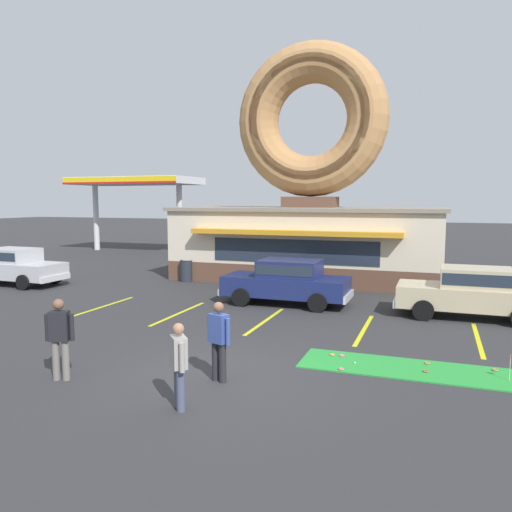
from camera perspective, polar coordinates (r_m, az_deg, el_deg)
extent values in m
plane|color=#2D2D30|center=(10.81, -4.94, -13.60)|extent=(160.00, 160.00, 0.00)
cube|color=brown|center=(24.11, 6.15, -1.38)|extent=(12.00, 6.00, 0.90)
cube|color=beige|center=(23.94, 6.20, 2.42)|extent=(12.00, 6.00, 2.30)
cube|color=gray|center=(23.89, 6.23, 5.36)|extent=(12.30, 6.30, 0.16)
cube|color=orange|center=(20.74, 4.04, 2.66)|extent=(9.00, 0.60, 0.20)
cube|color=#232D3D|center=(21.08, 4.23, 0.54)|extent=(7.20, 0.03, 1.00)
cube|color=brown|center=(23.89, 6.24, 6.15)|extent=(2.40, 1.80, 0.50)
torus|color=#B27F4C|center=(24.18, 6.36, 15.20)|extent=(7.10, 1.90, 7.10)
torus|color=#936038|center=(23.77, 6.11, 15.35)|extent=(6.24, 1.05, 6.24)
cube|color=green|center=(11.69, 16.68, -12.21)|extent=(4.59, 1.45, 0.03)
torus|color=#D8667F|center=(12.16, 9.80, -11.14)|extent=(0.13, 0.13, 0.04)
torus|color=#D17F47|center=(12.18, 8.72, -11.09)|extent=(0.13, 0.13, 0.04)
torus|color=#A5724C|center=(12.19, 25.67, -11.65)|extent=(0.13, 0.13, 0.04)
torus|color=#A5724C|center=(12.09, 18.99, -11.50)|extent=(0.13, 0.13, 0.04)
torus|color=#D8667F|center=(11.25, 9.73, -12.61)|extent=(0.13, 0.13, 0.04)
torus|color=brown|center=(11.55, 18.82, -12.35)|extent=(0.13, 0.13, 0.04)
sphere|color=white|center=(11.69, 11.23, -11.89)|extent=(0.04, 0.04, 0.04)
cylinder|color=silver|center=(11.60, 27.03, -11.31)|extent=(0.01, 0.01, 0.55)
cube|color=navy|center=(17.80, 3.42, -3.43)|extent=(4.41, 1.78, 0.68)
cube|color=navy|center=(17.66, 3.90, -1.41)|extent=(2.11, 1.57, 0.60)
cube|color=#232D3D|center=(17.66, 3.90, -1.35)|extent=(2.02, 1.59, 0.36)
cube|color=silver|center=(18.59, -3.19, -3.76)|extent=(0.11, 1.67, 0.24)
cube|color=silver|center=(17.35, 10.51, -4.59)|extent=(0.11, 1.67, 0.24)
cylinder|color=black|center=(17.49, -1.72, -4.73)|extent=(0.64, 0.22, 0.64)
cylinder|color=black|center=(19.10, 0.25, -3.78)|extent=(0.64, 0.22, 0.64)
cylinder|color=black|center=(16.68, 7.05, -5.32)|extent=(0.64, 0.22, 0.64)
cylinder|color=black|center=(18.37, 8.30, -4.26)|extent=(0.64, 0.22, 0.64)
cube|color=#B2B5BA|center=(24.27, -25.82, -1.43)|extent=(4.43, 1.85, 0.68)
cube|color=#B2B5BA|center=(24.31, -26.13, 0.08)|extent=(2.13, 1.60, 0.60)
cube|color=#232D3D|center=(24.30, -26.14, 0.13)|extent=(2.05, 1.62, 0.36)
cube|color=silver|center=(22.73, -21.93, -2.35)|extent=(0.13, 1.67, 0.24)
cylinder|color=black|center=(23.97, -22.01, -2.17)|extent=(0.64, 0.23, 0.64)
cylinder|color=black|center=(22.73, -25.03, -2.75)|extent=(0.64, 0.23, 0.64)
cylinder|color=black|center=(25.90, -26.43, -1.77)|extent=(0.64, 0.23, 0.64)
cube|color=#BCAD89|center=(17.10, 23.28, -4.35)|extent=(4.40, 1.77, 0.68)
cube|color=#BCAD89|center=(17.01, 23.88, -2.25)|extent=(2.10, 1.57, 0.60)
cube|color=#232D3D|center=(17.00, 23.88, -2.18)|extent=(2.02, 1.59, 0.36)
cube|color=silver|center=(17.15, 15.76, -4.85)|extent=(0.10, 1.67, 0.24)
cylinder|color=black|center=(16.27, 18.57, -5.91)|extent=(0.64, 0.22, 0.64)
cylinder|color=black|center=(18.00, 18.73, -4.75)|extent=(0.64, 0.22, 0.64)
cylinder|color=#474C66|center=(9.31, -8.89, -14.51)|extent=(0.15, 0.15, 0.77)
cylinder|color=#474C66|center=(9.13, -8.61, -14.94)|extent=(0.15, 0.15, 0.77)
cube|color=gray|center=(9.00, -8.82, -10.78)|extent=(0.43, 0.44, 0.56)
cylinder|color=gray|center=(9.24, -9.16, -10.50)|extent=(0.10, 0.10, 0.52)
cylinder|color=gray|center=(8.78, -8.46, -11.41)|extent=(0.10, 0.10, 0.52)
sphere|color=#9E7051|center=(8.89, -8.87, -8.23)|extent=(0.21, 0.21, 0.21)
cylinder|color=slate|center=(11.25, -21.89, -11.00)|extent=(0.15, 0.15, 0.84)
cylinder|color=slate|center=(11.18, -20.91, -11.07)|extent=(0.15, 0.15, 0.84)
cube|color=black|center=(11.03, -21.55, -7.44)|extent=(0.44, 0.36, 0.61)
cylinder|color=black|center=(11.13, -22.76, -7.53)|extent=(0.10, 0.10, 0.56)
cylinder|color=black|center=(10.95, -20.32, -7.65)|extent=(0.10, 0.10, 0.56)
sphere|color=brown|center=(10.93, -21.65, -5.16)|extent=(0.22, 0.22, 0.22)
cylinder|color=#232328|center=(10.50, -4.65, -11.86)|extent=(0.15, 0.15, 0.81)
cylinder|color=#232328|center=(10.37, -3.84, -12.09)|extent=(0.15, 0.15, 0.81)
cube|color=#33478C|center=(10.24, -4.28, -8.25)|extent=(0.44, 0.35, 0.59)
cylinder|color=#33478C|center=(10.41, -5.29, -8.17)|extent=(0.10, 0.10, 0.55)
cylinder|color=#33478C|center=(10.08, -3.24, -8.64)|extent=(0.10, 0.10, 0.55)
sphere|color=brown|center=(10.14, -4.30, -5.86)|extent=(0.22, 0.22, 0.22)
cylinder|color=#232833|center=(23.00, -7.99, -1.72)|extent=(0.56, 0.56, 0.95)
torus|color=black|center=(22.94, -8.01, -0.54)|extent=(0.57, 0.57, 0.05)
cylinder|color=silver|center=(39.05, -17.81, 4.19)|extent=(0.40, 0.40, 4.80)
cylinder|color=silver|center=(35.22, -8.73, 4.21)|extent=(0.40, 0.40, 4.80)
cube|color=silver|center=(37.02, -13.61, 8.31)|extent=(9.00, 4.40, 0.50)
cube|color=yellow|center=(35.19, -15.62, 8.36)|extent=(9.00, 0.04, 0.44)
cube|color=red|center=(35.16, -15.64, 8.09)|extent=(9.00, 0.04, 0.12)
cube|color=yellow|center=(18.25, -17.15, -5.56)|extent=(0.12, 3.60, 0.01)
cube|color=yellow|center=(16.64, -8.82, -6.49)|extent=(0.12, 3.60, 0.01)
cube|color=yellow|center=(15.46, 1.07, -7.42)|extent=(0.12, 3.60, 0.01)
cube|color=yellow|center=(14.79, 12.25, -8.20)|extent=(0.12, 3.60, 0.01)
cube|color=yellow|center=(14.72, 24.03, -8.69)|extent=(0.12, 3.60, 0.01)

